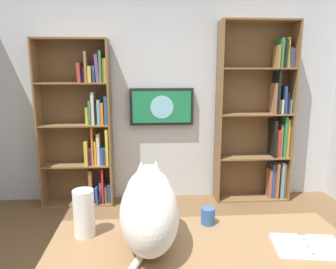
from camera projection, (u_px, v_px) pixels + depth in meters
name	position (u px, v px, depth m)	size (l,w,h in m)	color
wall_back	(165.00, 95.00, 3.99)	(4.52, 0.06, 2.70)	silver
bookshelf_left	(263.00, 119.00, 3.97)	(0.94, 0.28, 2.24)	brown
bookshelf_right	(85.00, 127.00, 3.83)	(0.86, 0.28, 2.02)	brown
wall_mounted_tv	(162.00, 107.00, 3.93)	(0.80, 0.07, 0.46)	black
desk	(202.00, 268.00, 1.59)	(1.56, 0.64, 0.78)	olive
cat	(149.00, 207.00, 1.57)	(0.31, 0.66, 0.40)	silver
open_binder	(308.00, 246.00, 1.57)	(0.36, 0.27, 0.02)	white
paper_towel_roll	(84.00, 213.00, 1.66)	(0.11, 0.11, 0.26)	white
coffee_mug	(208.00, 216.00, 1.81)	(0.08, 0.08, 0.10)	#335999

